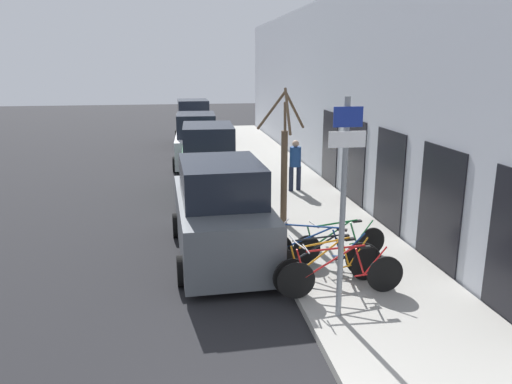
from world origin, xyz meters
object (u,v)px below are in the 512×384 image
(signpost, at_px, (343,199))
(pedestrian_near, at_px, (295,162))
(parked_car_1, at_px, (209,164))
(bicycle_3, at_px, (319,251))
(bicycle_1, at_px, (330,267))
(parked_car_2, at_px, (196,142))
(bicycle_2, at_px, (324,258))
(bicycle_0, at_px, (341,274))
(street_tree, at_px, (284,160))
(bicycle_4, at_px, (340,243))
(parked_car_3, at_px, (193,125))
(parked_car_0, at_px, (221,213))

(signpost, distance_m, pedestrian_near, 8.58)
(parked_car_1, bearing_deg, bicycle_3, -73.99)
(bicycle_1, height_order, pedestrian_near, pedestrian_near)
(bicycle_3, xyz_separation_m, parked_car_2, (-1.94, 12.20, 0.43))
(bicycle_2, distance_m, bicycle_3, 0.25)
(bicycle_0, relative_size, parked_car_2, 0.52)
(bicycle_2, xyz_separation_m, street_tree, (-0.07, 3.48, 1.31))
(bicycle_1, relative_size, bicycle_4, 1.05)
(signpost, relative_size, bicycle_0, 1.53)
(bicycle_0, distance_m, bicycle_1, 0.39)
(bicycle_4, bearing_deg, parked_car_2, 2.99)
(parked_car_3, relative_size, street_tree, 1.24)
(bicycle_4, height_order, parked_car_3, parked_car_3)
(bicycle_2, bearing_deg, signpost, 167.68)
(pedestrian_near, bearing_deg, street_tree, 53.80)
(bicycle_1, xyz_separation_m, parked_car_2, (-1.93, 12.96, 0.45))
(signpost, height_order, bicycle_4, signpost)
(signpost, xyz_separation_m, bicycle_0, (0.28, 0.73, -1.62))
(parked_car_0, xyz_separation_m, parked_car_1, (0.09, 5.53, 0.05))
(parked_car_1, height_order, street_tree, street_tree)
(bicycle_2, relative_size, bicycle_3, 1.02)
(parked_car_2, bearing_deg, parked_car_3, 91.13)
(bicycle_1, height_order, street_tree, street_tree)
(bicycle_3, height_order, parked_car_3, parked_car_3)
(bicycle_2, height_order, bicycle_4, bicycle_4)
(bicycle_1, bearing_deg, parked_car_0, 26.41)
(bicycle_0, xyz_separation_m, parked_car_2, (-2.03, 13.33, 0.44))
(street_tree, bearing_deg, signpost, -91.67)
(bicycle_1, relative_size, parked_car_1, 0.49)
(bicycle_0, relative_size, street_tree, 0.67)
(bicycle_4, bearing_deg, bicycle_3, 121.06)
(bicycle_1, distance_m, street_tree, 4.21)
(bicycle_4, distance_m, parked_car_0, 2.69)
(signpost, height_order, parked_car_2, signpost)
(bicycle_0, height_order, bicycle_1, bicycle_0)
(bicycle_1, relative_size, bicycle_3, 1.03)
(bicycle_1, distance_m, bicycle_4, 1.44)
(parked_car_1, height_order, parked_car_2, parked_car_1)
(bicycle_0, relative_size, bicycle_4, 1.10)
(bicycle_2, height_order, parked_car_0, parked_car_0)
(bicycle_3, relative_size, parked_car_1, 0.48)
(bicycle_1, distance_m, parked_car_1, 8.00)
(parked_car_3, distance_m, street_tree, 14.42)
(bicycle_4, bearing_deg, parked_car_3, -1.03)
(parked_car_1, xyz_separation_m, parked_car_2, (-0.18, 5.17, -0.06))
(parked_car_1, distance_m, parked_car_2, 5.17)
(signpost, bearing_deg, parked_car_1, 100.02)
(parked_car_0, bearing_deg, parked_car_1, 87.22)
(bicycle_3, distance_m, parked_car_2, 12.36)
(bicycle_0, relative_size, bicycle_1, 1.05)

